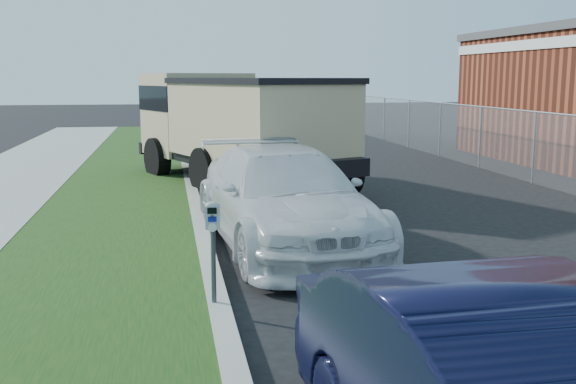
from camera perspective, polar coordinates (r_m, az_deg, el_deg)
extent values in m
plane|color=black|center=(9.48, 9.50, -6.72)|extent=(120.00, 120.00, 0.00)
cube|color=gray|center=(10.88, -7.19, -4.12)|extent=(0.25, 50.00, 0.15)
cube|color=#143A10|center=(10.92, -15.62, -4.41)|extent=(3.00, 50.00, 0.13)
plane|color=slate|center=(18.11, 20.13, 3.54)|extent=(0.00, 30.00, 30.00)
cylinder|color=#989EA5|center=(18.05, 20.30, 6.38)|extent=(0.04, 30.00, 0.04)
cylinder|color=#989EA5|center=(18.11, 20.13, 3.54)|extent=(0.06, 0.06, 1.80)
cylinder|color=#989EA5|center=(20.75, 15.97, 4.47)|extent=(0.06, 0.06, 1.80)
cylinder|color=#989EA5|center=(23.47, 12.76, 5.17)|extent=(0.06, 0.06, 1.80)
cylinder|color=#989EA5|center=(26.25, 10.21, 5.72)|extent=(0.06, 0.06, 1.80)
cylinder|color=#989EA5|center=(29.07, 8.15, 6.15)|extent=(0.06, 0.06, 1.80)
cylinder|color=#989EA5|center=(31.93, 6.46, 6.49)|extent=(0.06, 0.06, 1.80)
cube|color=silver|center=(19.68, 22.92, 11.70)|extent=(0.06, 14.00, 0.30)
cylinder|color=#3F4247|center=(7.64, -6.32, -6.43)|extent=(0.06, 0.06, 0.87)
cube|color=gray|center=(7.50, -6.40, -2.15)|extent=(0.17, 0.13, 0.26)
ellipsoid|color=gray|center=(7.47, -6.42, -1.18)|extent=(0.18, 0.13, 0.10)
cube|color=black|center=(7.42, -6.45, -1.59)|extent=(0.10, 0.02, 0.07)
cube|color=#0C1A8E|center=(7.44, -6.44, -2.30)|extent=(0.10, 0.02, 0.06)
cylinder|color=silver|center=(7.47, -6.42, -3.02)|extent=(0.10, 0.02, 0.10)
cube|color=#3F4247|center=(7.44, -6.44, -2.11)|extent=(0.04, 0.01, 0.04)
imported|color=silver|center=(10.65, -0.29, -0.48)|extent=(2.68, 5.54, 1.55)
cube|color=black|center=(16.50, -3.94, 3.16)|extent=(4.83, 7.31, 0.38)
cube|color=tan|center=(18.65, -7.67, 6.61)|extent=(3.09, 2.77, 2.17)
cube|color=black|center=(18.63, -7.70, 7.94)|extent=(3.13, 2.80, 0.65)
cube|color=tan|center=(15.67, -2.46, 6.11)|extent=(4.13, 5.19, 1.73)
cube|color=black|center=(15.64, -2.48, 9.39)|extent=(4.27, 5.33, 0.13)
cube|color=black|center=(19.66, -8.87, 3.88)|extent=(2.47, 1.14, 0.32)
cylinder|color=black|center=(18.15, -11.01, 2.83)|extent=(0.73, 1.13, 1.08)
cylinder|color=black|center=(19.20, -4.08, 3.35)|extent=(0.73, 1.13, 1.08)
cylinder|color=black|center=(15.49, -7.02, 1.78)|extent=(0.73, 1.13, 1.08)
cylinder|color=black|center=(16.70, 0.71, 2.42)|extent=(0.73, 1.13, 1.08)
cylinder|color=black|center=(13.78, -3.52, 0.84)|extent=(0.73, 1.13, 1.08)
cylinder|color=black|center=(15.13, 4.76, 1.62)|extent=(0.73, 1.13, 1.08)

